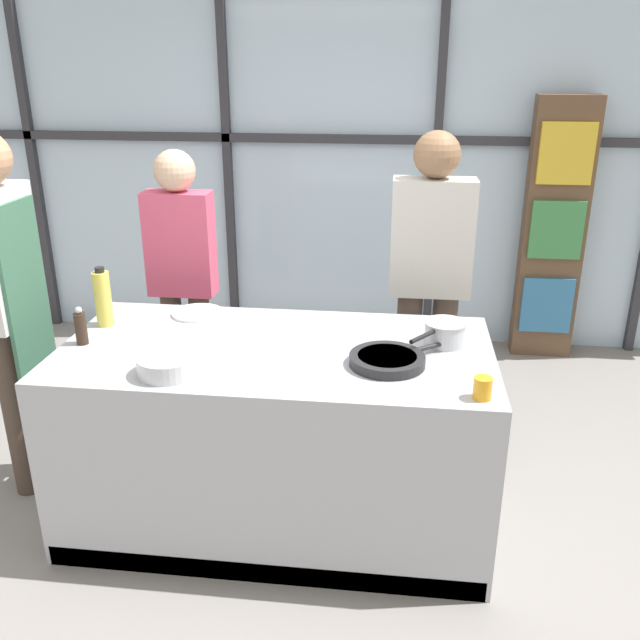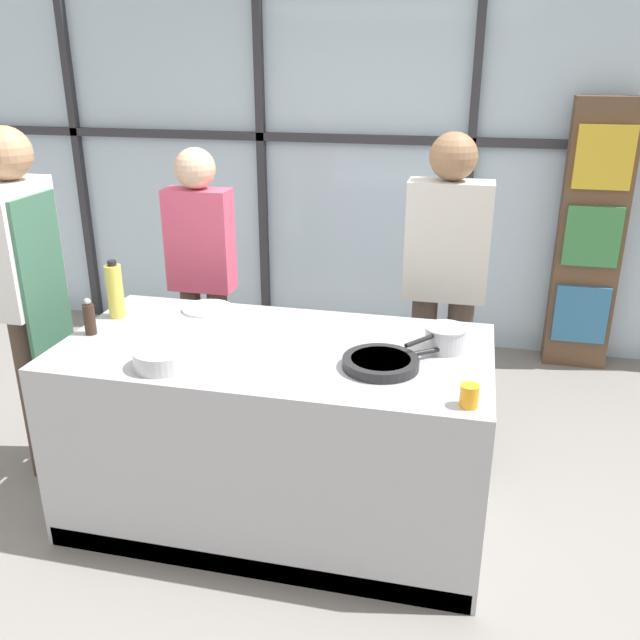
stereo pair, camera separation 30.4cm
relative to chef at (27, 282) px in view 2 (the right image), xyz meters
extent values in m
plane|color=gray|center=(1.32, -0.13, -1.05)|extent=(18.00, 18.00, 0.00)
cube|color=silver|center=(1.32, 2.20, 0.35)|extent=(6.40, 0.04, 2.80)
cube|color=#2D2D33|center=(1.32, 2.15, 0.49)|extent=(6.40, 0.06, 0.06)
cube|color=#2D2D33|center=(-0.99, 2.15, 0.35)|extent=(0.06, 0.06, 2.80)
cube|color=#2D2D33|center=(0.55, 2.15, 0.35)|extent=(0.06, 0.06, 2.80)
cube|color=#2D2D33|center=(2.08, 2.15, 0.35)|extent=(0.06, 0.06, 2.80)
cube|color=brown|center=(2.93, 2.02, -0.12)|extent=(0.43, 0.16, 1.86)
cube|color=teal|center=(2.93, 1.93, -0.64)|extent=(0.36, 0.03, 0.41)
cube|color=#3D8447|center=(2.93, 1.93, -0.08)|extent=(0.36, 0.03, 0.41)
cube|color=gold|center=(2.93, 1.93, 0.44)|extent=(0.36, 0.03, 0.41)
cube|color=#A8AAB2|center=(1.32, -0.13, -0.61)|extent=(1.92, 0.96, 0.89)
cube|color=black|center=(1.94, -0.13, -0.17)|extent=(0.52, 0.52, 0.01)
cube|color=black|center=(1.32, -0.60, -1.00)|extent=(1.88, 0.03, 0.10)
cylinder|color=#38383D|center=(1.81, -0.25, -0.17)|extent=(0.13, 0.13, 0.01)
cylinder|color=#38383D|center=(2.06, -0.25, -0.17)|extent=(0.13, 0.13, 0.01)
cylinder|color=#38383D|center=(1.81, 0.00, -0.17)|extent=(0.13, 0.13, 0.01)
cylinder|color=#38383D|center=(2.06, 0.00, -0.17)|extent=(0.13, 0.13, 0.01)
cylinder|color=#47382D|center=(-0.01, 0.09, -0.60)|extent=(0.13, 0.13, 0.90)
cylinder|color=#47382D|center=(-0.01, -0.09, -0.60)|extent=(0.13, 0.13, 0.90)
cube|color=white|center=(-0.01, 0.00, 0.17)|extent=(0.18, 0.40, 0.65)
sphere|color=tan|center=(-0.01, 0.00, 0.63)|extent=(0.25, 0.25, 0.25)
cube|color=#38664C|center=(0.09, 0.00, -0.06)|extent=(0.02, 0.34, 0.99)
cylinder|color=#47382D|center=(0.70, 0.74, -0.64)|extent=(0.12, 0.12, 0.82)
cylinder|color=#47382D|center=(0.53, 0.74, -0.64)|extent=(0.12, 0.12, 0.82)
cube|color=#DB4C6B|center=(0.62, 0.74, 0.06)|extent=(0.38, 0.17, 0.59)
sphere|color=#D8AD8C|center=(0.62, 0.74, 0.47)|extent=(0.23, 0.23, 0.23)
cylinder|color=#47382D|center=(2.11, 0.74, -0.61)|extent=(0.14, 0.14, 0.87)
cylinder|color=#47382D|center=(1.92, 0.74, -0.61)|extent=(0.14, 0.14, 0.87)
cube|color=beige|center=(2.02, 0.74, 0.14)|extent=(0.44, 0.20, 0.63)
sphere|color=#8C6647|center=(2.02, 0.74, 0.57)|extent=(0.24, 0.24, 0.24)
cylinder|color=#232326|center=(1.81, -0.25, -0.14)|extent=(0.32, 0.32, 0.04)
cylinder|color=#B26B2D|center=(1.81, -0.25, -0.12)|extent=(0.25, 0.25, 0.01)
cylinder|color=#232326|center=(2.04, -0.08, -0.13)|extent=(0.22, 0.17, 0.02)
cylinder|color=silver|center=(2.06, 0.00, -0.11)|extent=(0.18, 0.18, 0.11)
cylinder|color=silver|center=(2.06, 0.00, -0.06)|extent=(0.19, 0.19, 0.01)
cylinder|color=black|center=(1.96, -0.14, -0.07)|extent=(0.11, 0.14, 0.02)
cylinder|color=white|center=(0.85, 0.23, -0.16)|extent=(0.26, 0.26, 0.01)
cylinder|color=silver|center=(0.93, -0.45, -0.12)|extent=(0.24, 0.24, 0.08)
cylinder|color=#4C4C51|center=(0.93, -0.45, -0.09)|extent=(0.20, 0.20, 0.01)
cylinder|color=#E0CC4C|center=(0.45, 0.04, -0.03)|extent=(0.08, 0.08, 0.26)
cylinder|color=black|center=(0.45, 0.04, 0.11)|extent=(0.04, 0.04, 0.02)
cylinder|color=#332319|center=(0.44, -0.19, -0.09)|extent=(0.05, 0.05, 0.14)
sphere|color=#B2B2B7|center=(0.44, -0.19, 0.00)|extent=(0.03, 0.03, 0.03)
cylinder|color=orange|center=(2.18, -0.51, -0.12)|extent=(0.07, 0.07, 0.09)
camera|label=1|loc=(1.84, -2.85, 1.05)|focal=38.00mm
camera|label=2|loc=(2.14, -2.79, 1.05)|focal=38.00mm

